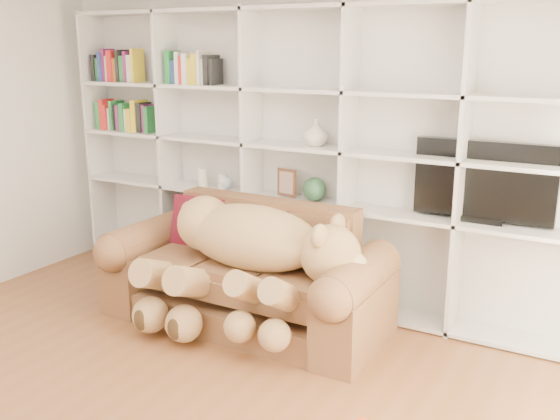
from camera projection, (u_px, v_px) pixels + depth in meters
The scene contains 12 objects.
wall_back at pixel (310, 137), 5.18m from camera, with size 5.00×0.02×2.70m, color white.
bookshelf at pixel (276, 143), 5.19m from camera, with size 4.43×0.35×2.40m.
sofa at pixel (247, 279), 4.80m from camera, with size 2.17×0.94×0.91m.
teddy_bear at pixel (247, 252), 4.52m from camera, with size 1.63×0.89×0.95m.
throw_pillow at pixel (199, 223), 5.11m from camera, with size 0.43×0.14×0.43m, color maroon.
tv at pixel (484, 182), 4.41m from camera, with size 0.98×0.18×0.58m.
picture_frame at pixel (287, 183), 5.16m from camera, with size 0.18×0.03×0.23m, color #502C1B.
green_vase at pixel (314, 189), 5.04m from camera, with size 0.19×0.19×0.19m, color #2B5333.
figurine_tall at pixel (203, 177), 5.58m from camera, with size 0.08×0.08×0.17m, color silver.
figurine_short at pixel (223, 181), 5.48m from camera, with size 0.08×0.08×0.13m, color silver.
snow_globe at pixel (226, 183), 5.46m from camera, with size 0.11×0.11×0.11m, color silver.
shelf_vase at pixel (315, 133), 4.93m from camera, with size 0.20×0.20×0.21m, color beige.
Camera 1 is at (2.32, -2.12, 2.08)m, focal length 40.00 mm.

